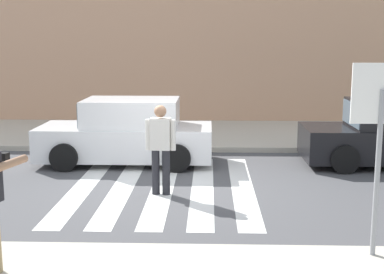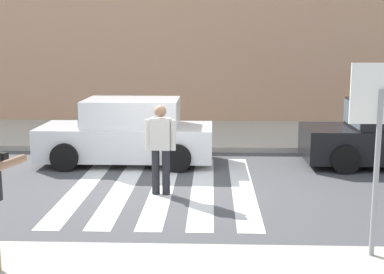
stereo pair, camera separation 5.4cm
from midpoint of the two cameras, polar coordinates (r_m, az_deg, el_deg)
ground_plane at (r=10.65m, az=-3.05°, el=-5.62°), size 120.00×120.00×0.00m
sidewalk_far at (r=16.48m, az=-1.17°, el=0.33°), size 60.00×4.80×0.14m
building_facade_far at (r=20.62m, az=-0.48°, el=10.99°), size 56.00×4.00×6.35m
crosswalk_stripe_0 at (r=11.10m, az=-11.25°, el=-5.13°), size 0.44×5.20×0.01m
crosswalk_stripe_1 at (r=10.94m, az=-7.15°, el=-5.23°), size 0.44×5.20×0.01m
crosswalk_stripe_2 at (r=10.84m, az=-2.96°, el=-5.31°), size 0.44×5.20×0.01m
crosswalk_stripe_3 at (r=10.80m, az=1.29°, el=-5.36°), size 0.44×5.20×0.01m
crosswalk_stripe_4 at (r=10.82m, az=5.55°, el=-5.38°), size 0.44×5.20×0.01m
stop_sign at (r=7.11m, az=19.57°, el=1.97°), size 0.76×0.08×2.50m
pedestrian_crossing at (r=10.10m, az=-3.22°, el=-0.81°), size 0.58×0.27×1.72m
parked_car_white at (r=12.84m, az=-6.71°, el=0.39°), size 4.10×1.92×1.55m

